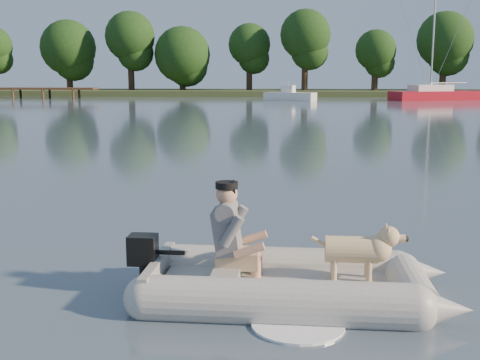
# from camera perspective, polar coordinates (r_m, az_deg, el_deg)

# --- Properties ---
(water) EXTENTS (160.00, 160.00, 0.00)m
(water) POSITION_cam_1_polar(r_m,az_deg,el_deg) (6.94, -3.07, -9.53)
(water) COLOR slate
(water) RESTS_ON ground
(shore_bank) EXTENTS (160.00, 12.00, 0.70)m
(shore_bank) POSITION_cam_1_polar(r_m,az_deg,el_deg) (68.53, 2.93, 8.24)
(shore_bank) COLOR #47512D
(shore_bank) RESTS_ON water
(dock) EXTENTS (18.00, 2.00, 1.04)m
(dock) POSITION_cam_1_polar(r_m,az_deg,el_deg) (64.36, -21.24, 7.71)
(dock) COLOR #4C331E
(dock) RESTS_ON water
(treeline) EXTENTS (71.02, 7.35, 9.27)m
(treeline) POSITION_cam_1_polar(r_m,az_deg,el_deg) (67.83, -0.25, 12.65)
(treeline) COLOR #332316
(treeline) RESTS_ON shore_bank
(dinghy) EXTENTS (4.33, 2.81, 1.31)m
(dinghy) POSITION_cam_1_polar(r_m,az_deg,el_deg) (6.26, 4.94, -6.39)
(dinghy) COLOR gray
(dinghy) RESTS_ON water
(man) EXTENTS (0.71, 0.61, 1.02)m
(man) POSITION_cam_1_polar(r_m,az_deg,el_deg) (6.29, -1.08, -4.57)
(man) COLOR slate
(man) RESTS_ON dinghy
(dog) EXTENTS (0.89, 0.34, 0.59)m
(dog) POSITION_cam_1_polar(r_m,az_deg,el_deg) (6.35, 10.51, -6.92)
(dog) COLOR #D5B27B
(dog) RESTS_ON dinghy
(outboard_motor) EXTENTS (0.40, 0.29, 0.74)m
(outboard_motor) POSITION_cam_1_polar(r_m,az_deg,el_deg) (6.54, -9.16, -8.17)
(outboard_motor) COLOR black
(outboard_motor) RESTS_ON dinghy
(motorboat) EXTENTS (5.03, 3.43, 1.99)m
(motorboat) POSITION_cam_1_polar(r_m,az_deg,el_deg) (54.73, 4.78, 8.47)
(motorboat) COLOR white
(motorboat) RESTS_ON water
(sailboat) EXTENTS (8.65, 5.20, 11.41)m
(sailboat) POSITION_cam_1_polar(r_m,az_deg,el_deg) (57.84, 17.95, 7.70)
(sailboat) COLOR #A71320
(sailboat) RESTS_ON water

